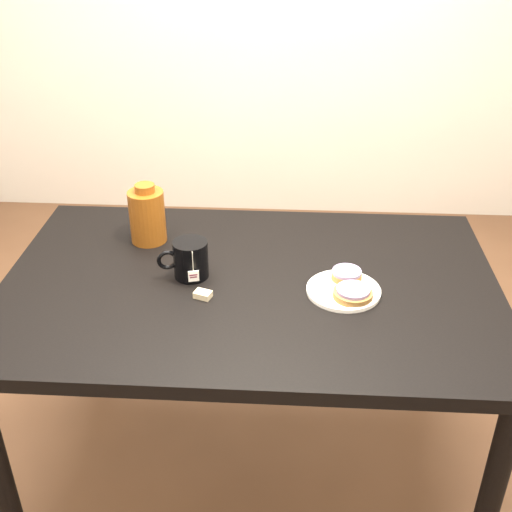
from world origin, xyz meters
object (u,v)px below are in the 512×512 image
mug (190,259)px  bagel_front (353,293)px  table (250,305)px  plate (344,290)px  bagel_back (347,275)px  teabag_pouch (203,295)px  bagel_package (147,215)px

mug → bagel_front: bearing=-27.7°
table → plate: size_ratio=6.89×
plate → bagel_back: (0.01, 0.05, 0.02)m
table → bagel_back: bagel_back is taller
table → bagel_front: size_ratio=10.26×
plate → bagel_front: (0.02, -0.04, 0.02)m
plate → teabag_pouch: size_ratio=4.52×
table → bagel_front: bagel_front is taller
bagel_back → teabag_pouch: bagel_back is taller
teabag_pouch → mug: bearing=114.6°
table → plate: (0.26, -0.04, 0.09)m
bagel_front → bagel_back: bearing=96.9°
plate → bagel_package: bagel_package is taller
bagel_back → bagel_package: bagel_package is taller
bagel_front → bagel_package: 0.69m
table → teabag_pouch: teabag_pouch is taller
bagel_package → mug: bearing=-51.5°
plate → table: bearing=170.9°
bagel_package → bagel_back: bearing=-19.1°
bagel_back → teabag_pouch: (-0.39, -0.10, -0.02)m
bagel_front → mug: size_ratio=0.88×
table → mug: (-0.17, 0.02, 0.14)m
teabag_pouch → bagel_package: 0.38m
plate → teabag_pouch: (-0.38, -0.05, 0.00)m
bagel_package → teabag_pouch: bearing=-55.8°
plate → teabag_pouch: 0.38m
bagel_back → teabag_pouch: 0.41m
table → bagel_package: size_ratio=7.37×
bagel_front → teabag_pouch: 0.40m
plate → bagel_package: 0.65m
table → bagel_front: 0.31m
teabag_pouch → bagel_package: bearing=124.2°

